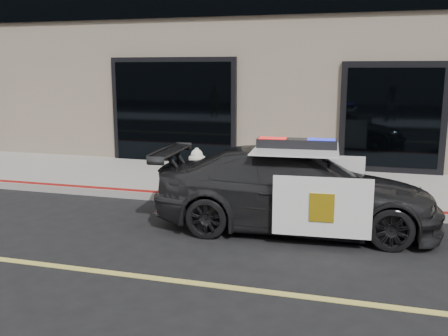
# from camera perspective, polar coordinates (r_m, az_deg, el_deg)

# --- Properties ---
(ground) EXTENTS (120.00, 120.00, 0.00)m
(ground) POSITION_cam_1_polar(r_m,az_deg,el_deg) (7.12, -19.26, -10.48)
(ground) COLOR black
(ground) RESTS_ON ground
(sidewalk_n) EXTENTS (60.00, 3.50, 0.15)m
(sidewalk_n) POSITION_cam_1_polar(r_m,az_deg,el_deg) (11.58, -4.23, -1.22)
(sidewalk_n) COLOR gray
(sidewalk_n) RESTS_ON ground
(police_car) EXTENTS (2.49, 4.78, 1.48)m
(police_car) POSITION_cam_1_polar(r_m,az_deg,el_deg) (8.14, 8.18, -2.36)
(police_car) COLOR black
(police_car) RESTS_ON ground
(fire_hydrant) EXTENTS (0.38, 0.53, 0.85)m
(fire_hydrant) POSITION_cam_1_polar(r_m,az_deg,el_deg) (10.17, -3.13, -0.22)
(fire_hydrant) COLOR white
(fire_hydrant) RESTS_ON sidewalk_n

